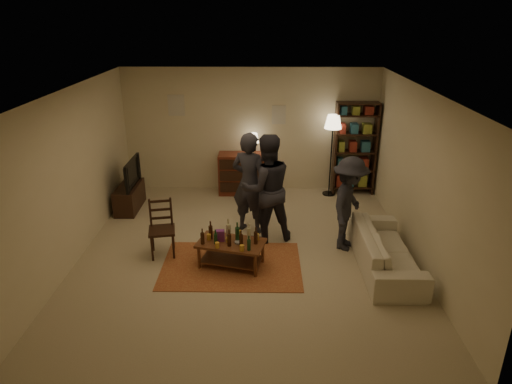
{
  "coord_description": "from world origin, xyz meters",
  "views": [
    {
      "loc": [
        0.27,
        -6.73,
        3.81
      ],
      "look_at": [
        0.16,
        0.1,
        1.07
      ],
      "focal_mm": 32.0,
      "sensor_mm": 36.0,
      "label": 1
    }
  ],
  "objects_px": {
    "coffee_table": "(231,244)",
    "dresser": "(242,173)",
    "dining_chair": "(162,226)",
    "person_left": "(250,183)",
    "bookshelf": "(355,148)",
    "sofa": "(385,250)",
    "person_right": "(266,188)",
    "tv_stand": "(129,191)",
    "floor_lamp": "(333,128)",
    "person_by_sofa": "(349,204)"
  },
  "relations": [
    {
      "from": "dining_chair",
      "to": "person_by_sofa",
      "type": "height_order",
      "value": "person_by_sofa"
    },
    {
      "from": "floor_lamp",
      "to": "sofa",
      "type": "bearing_deg",
      "value": -81.21
    },
    {
      "from": "person_left",
      "to": "tv_stand",
      "type": "bearing_deg",
      "value": 3.46
    },
    {
      "from": "dresser",
      "to": "sofa",
      "type": "height_order",
      "value": "dresser"
    },
    {
      "from": "person_left",
      "to": "person_by_sofa",
      "type": "bearing_deg",
      "value": -176.04
    },
    {
      "from": "person_right",
      "to": "person_by_sofa",
      "type": "height_order",
      "value": "person_right"
    },
    {
      "from": "dresser",
      "to": "sofa",
      "type": "distance_m",
      "value": 3.93
    },
    {
      "from": "sofa",
      "to": "person_by_sofa",
      "type": "height_order",
      "value": "person_by_sofa"
    },
    {
      "from": "coffee_table",
      "to": "dining_chair",
      "type": "relative_size",
      "value": 1.18
    },
    {
      "from": "dining_chair",
      "to": "dresser",
      "type": "height_order",
      "value": "dresser"
    },
    {
      "from": "bookshelf",
      "to": "coffee_table",
      "type": "bearing_deg",
      "value": -127.81
    },
    {
      "from": "tv_stand",
      "to": "sofa",
      "type": "bearing_deg",
      "value": -25.34
    },
    {
      "from": "coffee_table",
      "to": "dresser",
      "type": "distance_m",
      "value": 3.12
    },
    {
      "from": "coffee_table",
      "to": "tv_stand",
      "type": "bearing_deg",
      "value": 135.1
    },
    {
      "from": "dining_chair",
      "to": "floor_lamp",
      "type": "bearing_deg",
      "value": 29.47
    },
    {
      "from": "sofa",
      "to": "person_left",
      "type": "xyz_separation_m",
      "value": [
        -2.17,
        1.26,
        0.63
      ]
    },
    {
      "from": "floor_lamp",
      "to": "person_by_sofa",
      "type": "distance_m",
      "value": 2.51
    },
    {
      "from": "coffee_table",
      "to": "tv_stand",
      "type": "relative_size",
      "value": 1.08
    },
    {
      "from": "tv_stand",
      "to": "person_left",
      "type": "distance_m",
      "value": 2.71
    },
    {
      "from": "tv_stand",
      "to": "floor_lamp",
      "type": "xyz_separation_m",
      "value": [
        4.17,
        0.85,
        1.12
      ]
    },
    {
      "from": "person_right",
      "to": "tv_stand",
      "type": "bearing_deg",
      "value": -40.83
    },
    {
      "from": "tv_stand",
      "to": "bookshelf",
      "type": "xyz_separation_m",
      "value": [
        4.69,
        0.98,
        0.65
      ]
    },
    {
      "from": "sofa",
      "to": "dining_chair",
      "type": "bearing_deg",
      "value": 83.96
    },
    {
      "from": "tv_stand",
      "to": "person_right",
      "type": "height_order",
      "value": "person_right"
    },
    {
      "from": "tv_stand",
      "to": "floor_lamp",
      "type": "distance_m",
      "value": 4.4
    },
    {
      "from": "floor_lamp",
      "to": "person_by_sofa",
      "type": "xyz_separation_m",
      "value": [
        -0.03,
        -2.41,
        -0.7
      ]
    },
    {
      "from": "dining_chair",
      "to": "dresser",
      "type": "bearing_deg",
      "value": 55.21
    },
    {
      "from": "coffee_table",
      "to": "person_left",
      "type": "height_order",
      "value": "person_left"
    },
    {
      "from": "sofa",
      "to": "person_right",
      "type": "xyz_separation_m",
      "value": [
        -1.87,
        0.93,
        0.66
      ]
    },
    {
      "from": "person_left",
      "to": "person_by_sofa",
      "type": "xyz_separation_m",
      "value": [
        1.67,
        -0.62,
        -0.12
      ]
    },
    {
      "from": "sofa",
      "to": "person_by_sofa",
      "type": "bearing_deg",
      "value": 38.18
    },
    {
      "from": "person_left",
      "to": "bookshelf",
      "type": "bearing_deg",
      "value": -114.69
    },
    {
      "from": "dining_chair",
      "to": "sofa",
      "type": "xyz_separation_m",
      "value": [
        3.59,
        -0.38,
        -0.2
      ]
    },
    {
      "from": "dresser",
      "to": "person_right",
      "type": "bearing_deg",
      "value": -76.59
    },
    {
      "from": "sofa",
      "to": "tv_stand",
      "type": "bearing_deg",
      "value": 64.66
    },
    {
      "from": "tv_stand",
      "to": "sofa",
      "type": "relative_size",
      "value": 0.51
    },
    {
      "from": "dresser",
      "to": "dining_chair",
      "type": "bearing_deg",
      "value": -113.73
    },
    {
      "from": "coffee_table",
      "to": "dresser",
      "type": "height_order",
      "value": "dresser"
    },
    {
      "from": "tv_stand",
      "to": "person_left",
      "type": "bearing_deg",
      "value": -20.88
    },
    {
      "from": "dresser",
      "to": "person_left",
      "type": "height_order",
      "value": "person_left"
    },
    {
      "from": "coffee_table",
      "to": "person_right",
      "type": "relative_size",
      "value": 0.6
    },
    {
      "from": "floor_lamp",
      "to": "person_left",
      "type": "relative_size",
      "value": 0.95
    },
    {
      "from": "sofa",
      "to": "person_right",
      "type": "bearing_deg",
      "value": 63.5
    },
    {
      "from": "coffee_table",
      "to": "floor_lamp",
      "type": "bearing_deg",
      "value": 57.39
    },
    {
      "from": "dining_chair",
      "to": "person_by_sofa",
      "type": "distance_m",
      "value": 3.12
    },
    {
      "from": "coffee_table",
      "to": "bookshelf",
      "type": "relative_size",
      "value": 0.57
    },
    {
      "from": "bookshelf",
      "to": "dresser",
      "type": "bearing_deg",
      "value": -178.43
    },
    {
      "from": "dining_chair",
      "to": "floor_lamp",
      "type": "relative_size",
      "value": 0.55
    },
    {
      "from": "coffee_table",
      "to": "dining_chair",
      "type": "distance_m",
      "value": 1.23
    },
    {
      "from": "dining_chair",
      "to": "tv_stand",
      "type": "distance_m",
      "value": 2.11
    }
  ]
}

